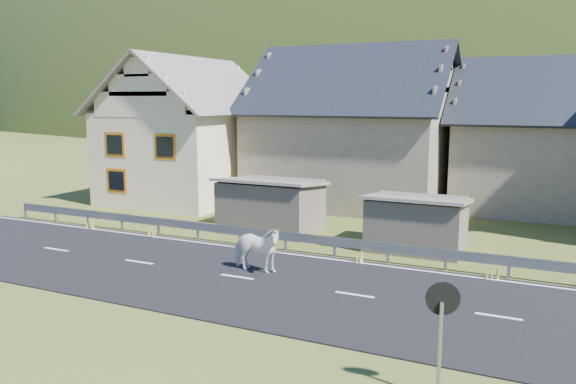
% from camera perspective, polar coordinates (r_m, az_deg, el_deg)
% --- Properties ---
extents(ground, '(160.00, 160.00, 0.00)m').
position_cam_1_polar(ground, '(18.51, -5.19, -8.71)').
color(ground, '#364314').
rests_on(ground, ground).
extents(road, '(60.00, 7.00, 0.04)m').
position_cam_1_polar(road, '(18.50, -5.19, -8.65)').
color(road, black).
rests_on(road, ground).
extents(lane_markings, '(60.00, 6.60, 0.01)m').
position_cam_1_polar(lane_markings, '(18.49, -5.20, -8.57)').
color(lane_markings, silver).
rests_on(lane_markings, road).
extents(guardrail, '(28.10, 0.09, 0.75)m').
position_cam_1_polar(guardrail, '(21.49, -0.28, -4.53)').
color(guardrail, '#93969B').
rests_on(guardrail, ground).
extents(shed_left, '(4.30, 3.30, 2.40)m').
position_cam_1_polar(shed_left, '(24.70, -1.70, -1.41)').
color(shed_left, '#695D4E').
rests_on(shed_left, ground).
extents(shed_right, '(3.80, 2.90, 2.20)m').
position_cam_1_polar(shed_right, '(22.15, 12.94, -3.19)').
color(shed_right, '#695D4E').
rests_on(shed_right, ground).
extents(house_cream, '(7.80, 9.80, 8.30)m').
position_cam_1_polar(house_cream, '(33.13, -9.95, 6.89)').
color(house_cream, '#FFE3B1').
rests_on(house_cream, ground).
extents(house_stone_a, '(10.80, 9.80, 8.90)m').
position_cam_1_polar(house_stone_a, '(31.78, 6.83, 7.36)').
color(house_stone_a, gray).
rests_on(house_stone_a, ground).
extents(house_stone_b, '(9.80, 8.80, 8.10)m').
position_cam_1_polar(house_stone_b, '(32.22, 25.23, 5.86)').
color(house_stone_b, gray).
rests_on(house_stone_b, ground).
extents(mountain, '(440.00, 280.00, 260.00)m').
position_cam_1_polar(mountain, '(196.92, 23.55, 1.15)').
color(mountain, '#2A3E15').
rests_on(mountain, ground).
extents(conifer_patch, '(76.00, 50.00, 28.00)m').
position_cam_1_polar(conifer_patch, '(140.54, -2.17, 9.55)').
color(conifer_patch, black).
rests_on(conifer_patch, ground).
extents(horse, '(0.86, 1.88, 1.58)m').
position_cam_1_polar(horse, '(18.76, -3.27, -5.78)').
color(horse, white).
rests_on(horse, road).
extents(traffic_mirror, '(0.62, 0.30, 2.36)m').
position_cam_1_polar(traffic_mirror, '(11.26, 15.38, -11.87)').
color(traffic_mirror, '#93969B').
rests_on(traffic_mirror, ground).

